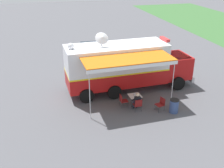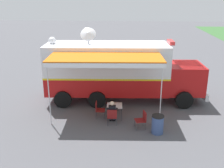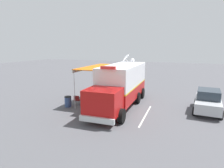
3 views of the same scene
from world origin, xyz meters
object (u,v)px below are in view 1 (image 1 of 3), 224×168
(folding_chair_spare_by_truck, at_px, (161,103))
(folding_chair_beside_table, at_px, (123,100))
(water_bottle, at_px, (134,95))
(seated_responder, at_px, (137,101))
(command_truck, at_px, (126,65))
(trash_bin, at_px, (174,106))
(car_behind_truck, at_px, (93,52))
(folding_chair_at_table, at_px, (138,104))
(folding_table, at_px, (135,96))

(folding_chair_spare_by_truck, bearing_deg, folding_chair_beside_table, -114.71)
(water_bottle, distance_m, seated_responder, 0.59)
(command_truck, distance_m, folding_chair_spare_by_truck, 4.06)
(command_truck, height_order, folding_chair_spare_by_truck, command_truck)
(seated_responder, relative_size, trash_bin, 1.37)
(water_bottle, height_order, car_behind_truck, car_behind_truck)
(water_bottle, distance_m, folding_chair_at_table, 0.82)
(folding_table, xyz_separation_m, car_behind_truck, (-9.45, -0.99, 0.21))
(command_truck, bearing_deg, folding_chair_spare_by_truck, 19.15)
(folding_chair_beside_table, bearing_deg, seated_responder, 51.25)
(command_truck, bearing_deg, car_behind_truck, -170.50)
(folding_chair_beside_table, height_order, folding_chair_spare_by_truck, same)
(water_bottle, xyz_separation_m, seated_responder, (0.56, -0.00, -0.18))
(folding_chair_at_table, xyz_separation_m, folding_chair_spare_by_truck, (0.24, 1.48, 0.00))
(folding_chair_at_table, bearing_deg, folding_table, 174.72)
(command_truck, relative_size, folding_table, 11.49)
(folding_chair_beside_table, bearing_deg, trash_bin, 63.36)
(trash_bin, relative_size, car_behind_truck, 0.21)
(folding_table, distance_m, car_behind_truck, 9.50)
(seated_responder, bearing_deg, trash_bin, 68.37)
(folding_chair_spare_by_truck, height_order, seated_responder, seated_responder)
(folding_table, height_order, folding_chair_spare_by_truck, folding_chair_spare_by_truck)
(folding_chair_at_table, xyz_separation_m, seated_responder, (-0.19, -0.01, 0.14))
(folding_chair_beside_table, bearing_deg, command_truck, 158.31)
(folding_table, distance_m, folding_chair_at_table, 0.82)
(folding_table, xyz_separation_m, seated_responder, (0.61, -0.08, -0.02))
(folding_chair_at_table, height_order, folding_chair_spare_by_truck, same)
(command_truck, relative_size, car_behind_truck, 2.23)
(seated_responder, distance_m, trash_bin, 2.37)
(car_behind_truck, bearing_deg, seated_responder, 5.16)
(seated_responder, bearing_deg, folding_chair_spare_by_truck, 74.14)
(water_bottle, distance_m, folding_chair_beside_table, 0.83)
(folding_chair_beside_table, bearing_deg, folding_table, 89.67)
(seated_responder, height_order, trash_bin, seated_responder)
(command_truck, distance_m, car_behind_truck, 7.07)
(folding_chair_at_table, bearing_deg, command_truck, 175.95)
(water_bottle, height_order, folding_chair_beside_table, water_bottle)
(folding_chair_spare_by_truck, bearing_deg, trash_bin, 57.62)
(water_bottle, xyz_separation_m, trash_bin, (1.43, 2.20, -0.38))
(folding_chair_spare_by_truck, bearing_deg, water_bottle, -123.47)
(command_truck, xyz_separation_m, trash_bin, (4.03, 1.95, -1.49))
(folding_chair_at_table, relative_size, folding_chair_beside_table, 1.00)
(folding_chair_at_table, distance_m, folding_chair_spare_by_truck, 1.50)
(car_behind_truck, bearing_deg, water_bottle, 5.46)
(command_truck, bearing_deg, folding_chair_beside_table, -21.69)
(water_bottle, relative_size, folding_chair_spare_by_truck, 0.26)
(folding_chair_at_table, relative_size, trash_bin, 0.96)
(command_truck, bearing_deg, seated_responder, -4.45)
(car_behind_truck, bearing_deg, command_truck, 9.50)
(seated_responder, bearing_deg, folding_chair_at_table, 2.56)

